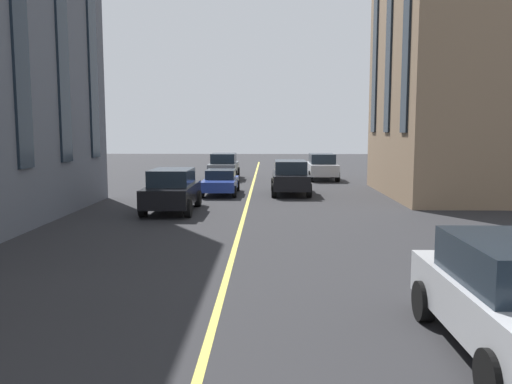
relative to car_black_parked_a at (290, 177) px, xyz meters
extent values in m
cube|color=#D8C64C|center=(-10.74, 2.26, -0.96)|extent=(80.00, 0.16, 0.01)
cube|color=black|center=(0.00, 0.00, -0.19)|extent=(4.70, 1.95, 0.80)
cube|color=#19232D|center=(0.00, 0.00, 0.56)|extent=(2.59, 1.72, 0.70)
cylinder|color=black|center=(1.55, 0.94, -0.59)|extent=(0.76, 0.27, 0.76)
cylinder|color=black|center=(1.55, -0.94, -0.59)|extent=(0.76, 0.27, 0.76)
cylinder|color=black|center=(-1.55, 0.94, -0.59)|extent=(0.76, 0.27, 0.76)
cylinder|color=black|center=(-1.55, -0.94, -0.59)|extent=(0.76, 0.27, 0.76)
cube|color=navy|center=(-0.20, 3.91, -0.37)|extent=(4.40, 1.80, 0.55)
cube|color=#19232D|center=(0.02, 3.91, 0.15)|extent=(1.85, 1.58, 0.50)
cylinder|color=black|center=(-1.65, 3.04, -0.65)|extent=(0.64, 0.22, 0.64)
cylinder|color=black|center=(-1.65, 4.77, -0.65)|extent=(0.64, 0.22, 0.64)
cylinder|color=black|center=(1.25, 3.04, -0.65)|extent=(0.64, 0.22, 0.64)
cylinder|color=black|center=(1.25, 4.77, -0.65)|extent=(0.64, 0.22, 0.64)
cube|color=#B7BABF|center=(8.65, -2.64, -0.19)|extent=(4.70, 1.95, 0.80)
cube|color=#19232D|center=(8.65, -2.64, 0.56)|extent=(2.58, 1.72, 0.70)
cylinder|color=black|center=(10.20, -1.70, -0.59)|extent=(0.76, 0.27, 0.76)
cylinder|color=black|center=(10.20, -3.57, -0.59)|extent=(0.76, 0.27, 0.76)
cylinder|color=black|center=(7.10, -1.70, -0.59)|extent=(0.76, 0.27, 0.76)
cylinder|color=black|center=(7.10, -3.57, -0.59)|extent=(0.76, 0.27, 0.76)
cube|color=slate|center=(8.95, 4.50, -0.19)|extent=(4.70, 1.95, 0.80)
cube|color=#19232D|center=(8.95, 4.50, 0.56)|extent=(2.58, 1.72, 0.70)
cylinder|color=black|center=(7.39, 3.56, -0.59)|extent=(0.76, 0.27, 0.76)
cylinder|color=black|center=(7.39, 5.43, -0.59)|extent=(0.76, 0.27, 0.76)
cylinder|color=black|center=(10.50, 3.56, -0.59)|extent=(0.76, 0.27, 0.76)
cylinder|color=black|center=(10.50, 5.43, -0.59)|extent=(0.76, 0.27, 0.76)
cube|color=black|center=(-6.50, 5.48, -0.19)|extent=(4.70, 1.95, 0.80)
cube|color=#19232D|center=(-6.50, 5.48, 0.56)|extent=(2.59, 1.72, 0.70)
cylinder|color=black|center=(-8.05, 4.55, -0.59)|extent=(0.76, 0.27, 0.76)
cylinder|color=black|center=(-8.05, 6.42, -0.59)|extent=(0.76, 0.27, 0.76)
cylinder|color=black|center=(-4.95, 4.55, -0.59)|extent=(0.76, 0.27, 0.76)
cylinder|color=black|center=(-4.95, 6.42, -0.59)|extent=(0.76, 0.27, 0.76)
cylinder|color=black|center=(-19.72, -1.70, -0.59)|extent=(0.76, 0.27, 0.76)
cylinder|color=black|center=(-22.82, -1.70, -0.59)|extent=(0.76, 0.27, 0.76)
cube|color=#19232D|center=(-7.48, 9.71, 7.41)|extent=(1.10, 0.10, 12.24)
cube|color=#19232D|center=(-3.73, 9.71, 7.41)|extent=(1.10, 0.10, 12.24)
camera|label=1|loc=(-29.41, 1.25, 2.63)|focal=36.92mm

